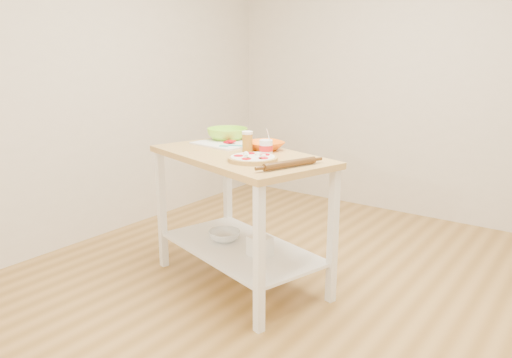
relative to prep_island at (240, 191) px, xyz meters
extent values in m
cube|color=#A0753B|center=(0.46, -0.10, -0.66)|extent=(4.00, 4.50, 0.02)
cube|color=beige|center=(0.46, 2.16, 0.70)|extent=(4.00, 0.02, 2.70)
cube|color=beige|center=(-1.55, -0.10, 0.70)|extent=(0.02, 4.50, 2.70)
cube|color=tan|center=(0.00, 0.00, 0.23)|extent=(1.36, 0.98, 0.04)
cube|color=white|center=(0.00, 0.00, -0.40)|extent=(1.26, 0.90, 0.02)
cube|color=white|center=(-0.62, -0.12, -0.22)|extent=(0.06, 0.06, 0.86)
cube|color=white|center=(-0.46, 0.43, -0.22)|extent=(0.06, 0.06, 0.86)
cube|color=white|center=(0.46, -0.43, -0.22)|extent=(0.06, 0.06, 0.86)
cube|color=white|center=(0.62, 0.12, -0.22)|extent=(0.06, 0.06, 0.86)
cylinder|color=tan|center=(0.20, -0.13, 0.26)|extent=(0.30, 0.30, 0.02)
cylinder|color=tan|center=(0.20, -0.13, 0.27)|extent=(0.30, 0.30, 0.01)
cylinder|color=white|center=(0.20, -0.13, 0.27)|extent=(0.27, 0.27, 0.01)
cylinder|color=#C7000E|center=(0.28, -0.14, 0.28)|extent=(0.06, 0.06, 0.01)
cylinder|color=#C7000E|center=(0.23, -0.05, 0.28)|extent=(0.06, 0.06, 0.01)
cylinder|color=#C7000E|center=(0.14, -0.07, 0.28)|extent=(0.06, 0.06, 0.01)
cylinder|color=#C7000E|center=(0.12, -0.17, 0.28)|extent=(0.06, 0.06, 0.01)
cylinder|color=#C7000E|center=(0.22, -0.22, 0.28)|extent=(0.06, 0.06, 0.01)
sphere|color=white|center=(0.26, -0.11, 0.28)|extent=(0.04, 0.04, 0.04)
sphere|color=white|center=(0.20, -0.08, 0.28)|extent=(0.04, 0.04, 0.04)
sphere|color=white|center=(0.13, -0.11, 0.28)|extent=(0.04, 0.04, 0.04)
plane|color=#1C530F|center=(0.28, -0.16, 0.28)|extent=(0.03, 0.03, 0.00)
plane|color=#1C530F|center=(0.24, -0.10, 0.28)|extent=(0.04, 0.04, 0.00)
plane|color=#1C530F|center=(0.19, -0.09, 0.28)|extent=(0.03, 0.03, 0.00)
plane|color=#1C530F|center=(0.11, -0.10, 0.28)|extent=(0.03, 0.03, 0.00)
plane|color=#1C530F|center=(0.17, -0.16, 0.28)|extent=(0.04, 0.04, 0.00)
plane|color=#1C530F|center=(0.21, -0.19, 0.28)|extent=(0.03, 0.03, 0.00)
plane|color=#1C530F|center=(0.27, -0.16, 0.28)|extent=(0.03, 0.03, 0.00)
cube|color=white|center=(-0.28, 0.18, 0.25)|extent=(0.43, 0.34, 0.01)
cube|color=#F4EACC|center=(-0.39, 0.27, 0.27)|extent=(0.03, 0.03, 0.02)
cube|color=#F4EACC|center=(-0.36, 0.26, 0.27)|extent=(0.03, 0.03, 0.02)
cube|color=#F4EACC|center=(-0.32, 0.26, 0.27)|extent=(0.03, 0.03, 0.02)
cube|color=#F4EACC|center=(-0.39, 0.30, 0.27)|extent=(0.03, 0.03, 0.02)
cube|color=#F4EACC|center=(-0.35, 0.30, 0.27)|extent=(0.03, 0.03, 0.02)
cube|color=#F4EACC|center=(-0.32, 0.29, 0.27)|extent=(0.03, 0.03, 0.02)
cylinder|color=#C7000E|center=(-0.26, 0.20, 0.26)|extent=(0.07, 0.07, 0.01)
cylinder|color=#C7000E|center=(-0.25, 0.20, 0.27)|extent=(0.07, 0.07, 0.01)
cylinder|color=#C7000E|center=(-0.23, 0.20, 0.28)|extent=(0.07, 0.07, 0.01)
cube|color=#42AE98|center=(-0.20, 0.08, 0.26)|extent=(0.07, 0.06, 0.01)
cylinder|color=#42AE98|center=(-0.14, 0.13, 0.27)|extent=(0.10, 0.05, 0.01)
cube|color=silver|center=(-0.25, 0.37, 0.26)|extent=(0.18, 0.05, 0.00)
cube|color=black|center=(-0.38, 0.37, 0.27)|extent=(0.10, 0.04, 0.01)
imported|color=orange|center=(0.06, 0.19, 0.28)|extent=(0.32, 0.32, 0.06)
imported|color=#8FE02D|center=(-0.36, 0.32, 0.30)|extent=(0.30, 0.30, 0.09)
cylinder|color=#AD7720|center=(0.03, 0.04, 0.31)|extent=(0.07, 0.07, 0.12)
cylinder|color=white|center=(0.03, 0.04, 0.38)|extent=(0.07, 0.07, 0.02)
cylinder|color=white|center=(0.18, 0.03, 0.30)|extent=(0.08, 0.08, 0.10)
cylinder|color=red|center=(0.18, 0.03, 0.30)|extent=(0.08, 0.08, 0.04)
cylinder|color=silver|center=(0.20, 0.03, 0.38)|extent=(0.01, 0.05, 0.10)
cylinder|color=#503012|center=(0.48, -0.16, 0.27)|extent=(0.16, 0.35, 0.04)
imported|color=silver|center=(-0.16, 0.02, -0.36)|extent=(0.31, 0.31, 0.07)
cube|color=white|center=(0.19, -0.05, -0.33)|extent=(0.16, 0.16, 0.13)
camera|label=1|loc=(1.93, -2.48, 0.88)|focal=35.00mm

